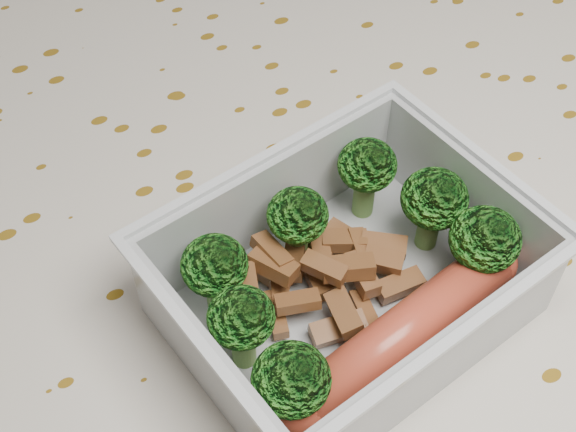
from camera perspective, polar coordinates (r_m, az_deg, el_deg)
name	(u,v)px	position (r m, az deg, el deg)	size (l,w,h in m)	color
dining_table	(288,340)	(0.47, 0.03, -8.83)	(1.40, 0.90, 0.75)	brown
tablecloth	(288,292)	(0.43, 0.03, -5.42)	(1.46, 0.96, 0.19)	beige
lunch_container	(347,287)	(0.36, 4.20, -5.04)	(0.18, 0.15, 0.06)	silver
broccoli_florets	(344,255)	(0.35, 4.00, -2.79)	(0.14, 0.11, 0.05)	#608C3F
meat_pile	(324,274)	(0.37, 2.59, -4.17)	(0.09, 0.06, 0.03)	brown
sausage	(404,332)	(0.35, 8.26, -8.16)	(0.13, 0.05, 0.02)	#BA4029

